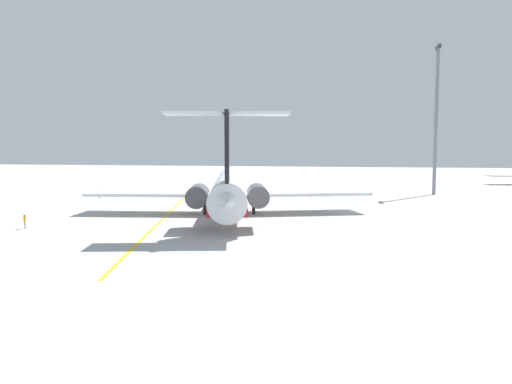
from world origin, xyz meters
TOP-DOWN VIEW (x-y plane):
  - ground at (0.00, 0.00)m, footprint 343.99×343.99m
  - main_jetliner at (4.94, 10.77)m, footprint 46.50×41.50m
  - ground_crew_near_nose at (-23.47, 23.61)m, footprint 0.35×0.30m
  - ground_crew_near_tail at (-13.48, -19.37)m, footprint 0.29×0.43m
  - ground_crew_portside at (21.82, -10.25)m, footprint 0.37×0.29m
  - safety_cone_nose at (-22.65, 20.23)m, footprint 0.40×0.40m
  - safety_cone_wingtip at (-23.08, 18.04)m, footprint 0.40×0.40m
  - taxiway_centreline at (3.65, 1.30)m, footprint 77.03×18.03m
  - light_mast at (-32.57, 44.66)m, footprint 4.00×0.70m

SIDE VIEW (x-z plane):
  - ground at x=0.00m, z-range 0.00..0.00m
  - taxiway_centreline at x=3.65m, z-range 0.00..0.01m
  - safety_cone_nose at x=-22.65m, z-range 0.00..0.55m
  - safety_cone_wingtip at x=-23.08m, z-range 0.00..0.55m
  - ground_crew_near_nose at x=-23.47m, z-range 0.22..1.91m
  - ground_crew_portside at x=21.82m, z-range 0.23..1.95m
  - ground_crew_near_tail at x=-13.48m, z-range 0.24..2.02m
  - main_jetliner at x=4.94m, z-range -3.11..10.57m
  - light_mast at x=-32.57m, z-range 1.24..31.19m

